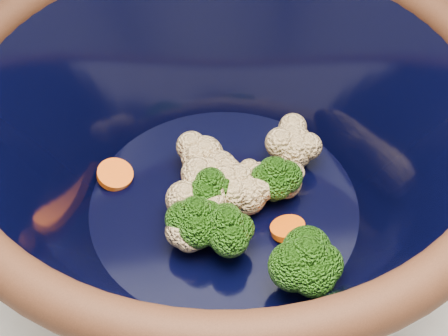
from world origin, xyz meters
The scene contains 2 objects.
mixing_bowl centered at (-0.10, 0.01, 1.00)m, with size 0.48×0.48×0.17m.
vegetable_pile centered at (-0.09, 0.00, 0.96)m, with size 0.18×0.17×0.05m.
Camera 1 is at (-0.15, -0.30, 1.33)m, focal length 50.00 mm.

